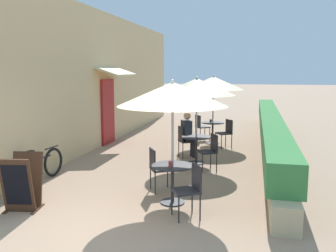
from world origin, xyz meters
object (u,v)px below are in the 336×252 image
at_px(cafe_chair_mid_left, 210,149).
at_px(menu_board, 22,183).
at_px(patio_umbrella_mid, 197,87).
at_px(cafe_chair_far_left, 226,131).
at_px(coffee_cup_far, 211,121).
at_px(bicycle_leaning, 39,167).
at_px(coffee_cup_near, 170,164).
at_px(cafe_chair_mid_right, 184,139).
at_px(patio_table_far, 213,128).
at_px(cafe_chair_near_right, 190,187).
at_px(seated_patron_mid_right, 188,133).
at_px(patio_table_mid, 196,144).
at_px(patio_table_near, 172,176).
at_px(patio_umbrella_near, 173,94).
at_px(cafe_chair_near_left, 158,166).
at_px(patio_umbrella_far, 213,83).
at_px(cafe_chair_far_right, 201,125).

height_order(cafe_chair_mid_left, menu_board, menu_board).
relative_size(patio_umbrella_mid, cafe_chair_far_left, 2.56).
xyz_separation_m(coffee_cup_far, bicycle_leaning, (-3.07, -5.19, -0.41)).
relative_size(patio_umbrella_mid, menu_board, 2.32).
distance_m(coffee_cup_near, cafe_chair_mid_right, 3.68).
bearing_deg(cafe_chair_mid_left, patio_table_far, -24.39).
height_order(cafe_chair_near_right, seated_patron_mid_right, seated_patron_mid_right).
bearing_deg(patio_table_mid, cafe_chair_far_left, 74.92).
bearing_deg(patio_table_far, patio_table_near, -90.88).
relative_size(coffee_cup_near, patio_umbrella_mid, 0.04).
height_order(patio_umbrella_mid, cafe_chair_far_left, patio_umbrella_mid).
bearing_deg(bicycle_leaning, coffee_cup_far, 65.10).
xyz_separation_m(patio_table_near, cafe_chair_far_left, (0.56, 5.17, 0.02)).
relative_size(patio_table_mid, cafe_chair_far_left, 0.86).
relative_size(patio_table_mid, patio_umbrella_mid, 0.33).
xyz_separation_m(patio_umbrella_near, cafe_chair_near_left, (-0.42, 0.58, -1.46)).
xyz_separation_m(cafe_chair_near_left, coffee_cup_near, (0.40, -0.65, 0.23)).
height_order(cafe_chair_far_left, coffee_cup_far, cafe_chair_far_left).
height_order(patio_table_mid, patio_umbrella_far, patio_umbrella_far).
relative_size(patio_table_near, cafe_chair_mid_right, 0.86).
height_order(patio_umbrella_mid, seated_patron_mid_right, patio_umbrella_mid).
relative_size(cafe_chair_near_right, cafe_chair_far_left, 1.00).
xyz_separation_m(patio_umbrella_far, cafe_chair_far_right, (-0.47, 0.54, -1.46)).
relative_size(patio_table_far, menu_board, 0.78).
relative_size(patio_table_near, cafe_chair_far_left, 0.86).
relative_size(patio_umbrella_near, seated_patron_mid_right, 1.78).
distance_m(patio_table_near, coffee_cup_near, 0.26).
bearing_deg(patio_umbrella_near, seated_patron_mid_right, 95.55).
height_order(patio_umbrella_near, bicycle_leaning, patio_umbrella_near).
distance_m(cafe_chair_far_right, bicycle_leaning, 6.28).
distance_m(patio_umbrella_near, patio_umbrella_far, 5.71).
bearing_deg(bicycle_leaning, cafe_chair_near_right, -12.65).
height_order(cafe_chair_near_right, cafe_chair_far_right, same).
height_order(cafe_chair_mid_left, patio_umbrella_far, patio_umbrella_far).
distance_m(patio_umbrella_mid, cafe_chair_mid_left, 1.62).
relative_size(patio_umbrella_far, cafe_chair_far_right, 2.56).
distance_m(patio_umbrella_near, coffee_cup_far, 5.89).
bearing_deg(bicycle_leaning, patio_table_near, -4.94).
xyz_separation_m(patio_table_near, patio_umbrella_mid, (-0.03, 2.99, 1.47)).
height_order(cafe_chair_far_left, bicycle_leaning, cafe_chair_far_left).
relative_size(cafe_chair_far_left, menu_board, 0.90).
height_order(cafe_chair_far_right, coffee_cup_far, cafe_chair_far_right).
height_order(cafe_chair_near_left, seated_patron_mid_right, seated_patron_mid_right).
relative_size(patio_table_near, coffee_cup_far, 8.30).
height_order(seated_patron_mid_right, menu_board, seated_patron_mid_right).
bearing_deg(cafe_chair_mid_left, coffee_cup_far, -23.23).
bearing_deg(cafe_chair_far_left, patio_table_near, 138.91).
bearing_deg(patio_table_far, cafe_chair_near_right, -86.94).
bearing_deg(patio_table_near, menu_board, -159.78).
xyz_separation_m(coffee_cup_near, patio_umbrella_far, (0.11, 5.79, 1.22)).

